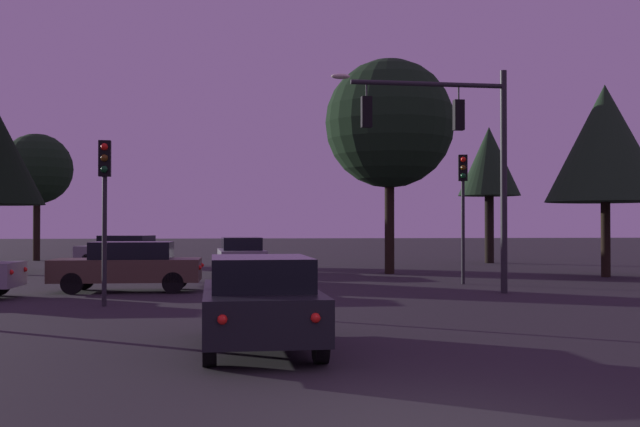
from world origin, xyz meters
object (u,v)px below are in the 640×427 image
object	(u,v)px
car_parked_lot	(241,255)
traffic_light_corner_right	(105,188)
traffic_light_corner_left	(463,193)
car_nearside_lane	(260,301)
traffic_signal_mast_arm	(457,140)
tree_center_horizon	(489,163)
tree_lot_edge	(37,169)
car_crossing_right	(128,265)
tree_right_cluster	(605,143)
tree_left_far	(389,124)
car_far_lane	(124,250)

from	to	relation	value
car_parked_lot	traffic_light_corner_right	bearing A→B (deg)	-105.51
traffic_light_corner_left	car_parked_lot	size ratio (longest dim) A/B	0.98
car_nearside_lane	traffic_light_corner_right	bearing A→B (deg)	117.69
traffic_signal_mast_arm	traffic_light_corner_right	size ratio (longest dim) A/B	1.60
tree_center_horizon	tree_lot_edge	distance (m)	25.45
car_nearside_lane	car_crossing_right	size ratio (longest dim) A/B	0.96
traffic_light_corner_right	car_crossing_right	bearing A→B (deg)	90.06
tree_right_cluster	traffic_signal_mast_arm	bearing A→B (deg)	-140.63
traffic_signal_mast_arm	car_nearside_lane	world-z (taller)	traffic_signal_mast_arm
traffic_light_corner_left	traffic_light_corner_right	size ratio (longest dim) A/B	1.07
traffic_light_corner_left	tree_left_far	size ratio (longest dim) A/B	0.50
tree_lot_edge	car_nearside_lane	bearing A→B (deg)	-69.85
traffic_light_corner_left	car_far_lane	xyz separation A→B (m)	(-13.28, 12.64, -2.35)
traffic_signal_mast_arm	car_nearside_lane	bearing A→B (deg)	-122.71
car_nearside_lane	car_parked_lot	distance (m)	19.45
car_far_lane	tree_center_horizon	xyz separation A→B (m)	(18.96, 1.37, 4.59)
tree_center_horizon	tree_left_far	bearing A→B (deg)	-130.76
car_far_lane	tree_right_cluster	world-z (taller)	tree_right_cluster
car_crossing_right	car_far_lane	xyz separation A→B (m)	(-2.25, 14.38, 0.00)
car_parked_lot	car_nearside_lane	bearing A→B (deg)	-89.25
car_crossing_right	car_parked_lot	world-z (taller)	same
car_crossing_right	car_far_lane	size ratio (longest dim) A/B	0.95
tree_right_cluster	tree_center_horizon	bearing A→B (deg)	94.88
traffic_signal_mast_arm	car_crossing_right	size ratio (longest dim) A/B	1.48
traffic_light_corner_left	car_parked_lot	distance (m)	10.24
car_nearside_lane	tree_right_cluster	bearing A→B (deg)	48.77
traffic_light_corner_left	tree_lot_edge	size ratio (longest dim) A/B	0.61
traffic_signal_mast_arm	tree_right_cluster	size ratio (longest dim) A/B	0.88
car_crossing_right	car_parked_lot	bearing A→B (deg)	67.24
traffic_light_corner_left	tree_right_cluster	world-z (taller)	tree_right_cluster
car_nearside_lane	tree_left_far	size ratio (longest dim) A/B	0.48
car_far_lane	tree_lot_edge	world-z (taller)	tree_lot_edge
traffic_signal_mast_arm	tree_left_far	distance (m)	9.47
traffic_light_corner_left	traffic_light_corner_right	xyz separation A→B (m)	(-11.02, -5.93, -0.20)
traffic_light_corner_left	tree_center_horizon	size ratio (longest dim) A/B	0.61
traffic_light_corner_left	tree_center_horizon	world-z (taller)	tree_center_horizon
traffic_light_corner_right	car_nearside_lane	world-z (taller)	traffic_light_corner_right
car_nearside_lane	tree_center_horizon	xyz separation A→B (m)	(13.00, 26.98, 4.59)
car_far_lane	car_parked_lot	size ratio (longest dim) A/B	1.04
tree_lot_edge	tree_right_cluster	bearing A→B (deg)	-32.49
traffic_signal_mast_arm	tree_center_horizon	distance (m)	18.88
traffic_light_corner_right	tree_right_cluster	bearing A→B (deg)	26.68
traffic_light_corner_left	car_parked_lot	bearing A→B (deg)	139.48
car_nearside_lane	tree_left_far	bearing A→B (deg)	72.51
tree_center_horizon	tree_right_cluster	xyz separation A→B (m)	(0.94, -11.07, -0.15)
car_parked_lot	tree_lot_edge	size ratio (longest dim) A/B	0.62
traffic_signal_mast_arm	tree_center_horizon	xyz separation A→B (m)	(6.94, 17.54, 0.84)
traffic_light_corner_left	tree_lot_edge	xyz separation A→B (m)	(-19.19, 19.38, 2.08)
traffic_light_corner_right	car_nearside_lane	distance (m)	8.24
traffic_signal_mast_arm	car_crossing_right	bearing A→B (deg)	169.63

